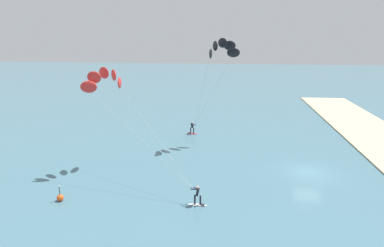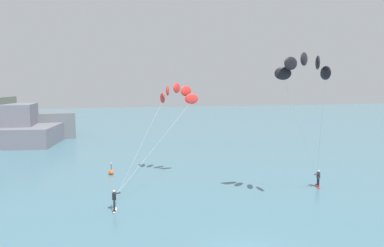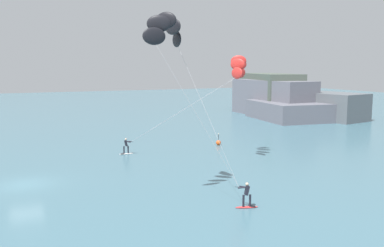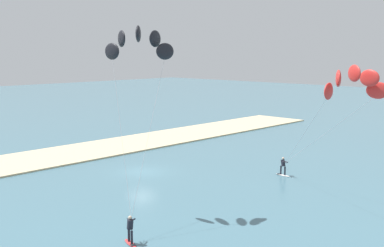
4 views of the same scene
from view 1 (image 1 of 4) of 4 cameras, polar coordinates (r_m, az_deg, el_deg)
name	(u,v)px [view 1 (image 1 of 4)]	position (r m, az deg, el deg)	size (l,w,h in m)	color
ground_plane	(309,172)	(35.38, 19.08, -7.78)	(240.00, 240.00, 0.00)	#426B7A
kitesurfer_nearshore	(221,53)	(39.76, 4.87, 11.81)	(6.49, 6.71, 12.67)	red
kitesurfer_mid_water	(108,84)	(32.73, -13.95, 6.52)	(9.03, 11.98, 10.14)	white
marker_buoy	(60,197)	(30.05, -21.31, -11.53)	(0.56, 0.56, 1.38)	#EA5119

